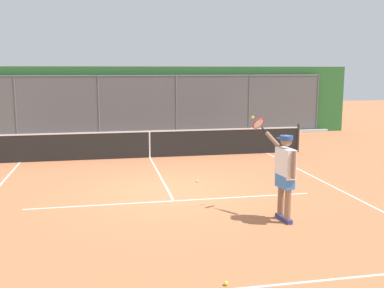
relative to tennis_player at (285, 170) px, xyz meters
The scene contains 7 objects.
ground_plane 3.44m from the tennis_player, 52.52° to the right, with size 60.00×60.00×0.00m, color #B76B42.
court_line_markings 2.69m from the tennis_player, 36.20° to the right, with size 8.78×9.90×0.01m.
fence_backdrop 13.00m from the tennis_player, 81.17° to the right, with size 20.64×1.37×3.21m.
tennis_net 7.53m from the tennis_player, 74.60° to the right, with size 11.28×0.09×1.07m.
tennis_player is the anchor object (origin of this frame).
tennis_ball_near_net 3.77m from the tennis_player, 72.85° to the right, with size 0.07×0.07×0.07m, color #D6E042.
tennis_ball_mid_court 3.31m from the tennis_player, 52.62° to the left, with size 0.07×0.07×0.07m, color #CCDB33.
Camera 1 is at (1.58, 10.94, 3.08)m, focal length 42.01 mm.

